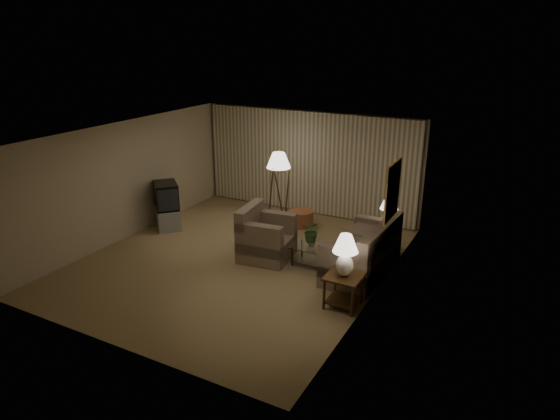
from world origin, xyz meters
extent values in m
plane|color=#A28959|center=(0.00, 0.00, 0.00)|extent=(7.00, 7.00, 0.00)
cube|color=#C2B395|center=(0.00, 3.50, 1.35)|extent=(6.00, 0.04, 2.70)
cube|color=#C2B395|center=(-3.00, 0.00, 1.35)|extent=(0.04, 7.00, 2.70)
cube|color=#C2B395|center=(3.00, 0.00, 1.35)|extent=(0.04, 7.00, 2.70)
cube|color=white|center=(0.00, 0.00, 2.70)|extent=(6.00, 7.00, 0.04)
cube|color=beige|center=(0.00, 3.42, 1.35)|extent=(5.85, 0.12, 2.65)
cube|color=gold|center=(2.98, 0.80, 1.75)|extent=(0.03, 0.90, 1.10)
cube|color=maroon|center=(2.95, 0.80, 1.75)|extent=(0.02, 0.80, 1.00)
cube|color=gray|center=(2.50, 0.61, 0.23)|extent=(2.06, 1.18, 0.46)
cube|color=gray|center=(0.48, 0.38, 0.23)|extent=(1.30, 1.26, 0.47)
cube|color=#34200E|center=(2.65, -0.74, 0.58)|extent=(0.61, 0.61, 0.04)
cube|color=#34200E|center=(2.65, -0.74, 0.12)|extent=(0.52, 0.52, 0.02)
cylinder|color=#34200E|center=(2.39, -0.99, 0.28)|extent=(0.05, 0.05, 0.56)
cylinder|color=#34200E|center=(2.39, -0.48, 0.28)|extent=(0.05, 0.05, 0.56)
cylinder|color=#34200E|center=(2.91, -0.99, 0.28)|extent=(0.05, 0.05, 0.56)
cylinder|color=#34200E|center=(2.91, -0.48, 0.28)|extent=(0.05, 0.05, 0.56)
cube|color=#34200E|center=(2.65, 1.86, 0.58)|extent=(0.53, 0.45, 0.04)
cube|color=#34200E|center=(2.65, 1.86, 0.12)|extent=(0.45, 0.38, 0.02)
cylinder|color=#34200E|center=(2.43, 1.69, 0.28)|extent=(0.05, 0.05, 0.56)
cylinder|color=#34200E|center=(2.43, 2.04, 0.28)|extent=(0.05, 0.05, 0.56)
cylinder|color=#34200E|center=(2.87, 1.69, 0.28)|extent=(0.05, 0.05, 0.56)
cylinder|color=#34200E|center=(2.87, 2.04, 0.28)|extent=(0.05, 0.05, 0.56)
ellipsoid|color=white|center=(2.65, -0.74, 0.79)|extent=(0.31, 0.31, 0.39)
cylinder|color=white|center=(2.65, -0.74, 1.03)|extent=(0.03, 0.03, 0.09)
cone|color=white|center=(2.65, -0.74, 1.21)|extent=(0.44, 0.44, 0.31)
ellipsoid|color=white|center=(2.65, 1.86, 0.77)|extent=(0.28, 0.28, 0.34)
cylinder|color=white|center=(2.65, 1.86, 0.98)|extent=(0.03, 0.03, 0.08)
cone|color=white|center=(2.65, 1.86, 1.14)|extent=(0.39, 0.39, 0.28)
cube|color=silver|center=(1.61, 0.51, 0.41)|extent=(1.09, 0.60, 0.02)
cube|color=silver|center=(1.61, 0.51, 0.10)|extent=(1.02, 0.52, 0.01)
cylinder|color=#3D2818|center=(1.14, 0.29, 0.20)|extent=(0.04, 0.04, 0.40)
cylinder|color=#3D2818|center=(1.14, 0.74, 0.20)|extent=(0.04, 0.04, 0.40)
cylinder|color=#3D2818|center=(2.09, 0.29, 0.20)|extent=(0.04, 0.04, 0.40)
cylinder|color=#3D2818|center=(2.09, 0.74, 0.20)|extent=(0.04, 0.04, 0.40)
cube|color=#979799|center=(-2.55, 0.78, 0.25)|extent=(1.38, 1.38, 0.50)
cube|color=black|center=(-2.55, 0.78, 0.82)|extent=(1.27, 1.27, 0.64)
cylinder|color=#34200E|center=(-0.24, 2.27, 1.43)|extent=(0.04, 0.04, 0.27)
cone|color=white|center=(-0.24, 2.27, 1.64)|extent=(0.59, 0.59, 0.37)
cylinder|color=#9A5F34|center=(0.32, 2.40, 0.20)|extent=(0.74, 0.74, 0.40)
imported|color=silver|center=(1.46, 0.51, 0.49)|extent=(0.20, 0.20, 0.16)
imported|color=#3E682E|center=(1.46, 0.51, 0.81)|extent=(0.43, 0.38, 0.47)
imported|color=olive|center=(1.86, 0.41, 0.42)|extent=(0.20, 0.26, 0.02)
camera|label=1|loc=(5.30, -8.08, 4.57)|focal=32.00mm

